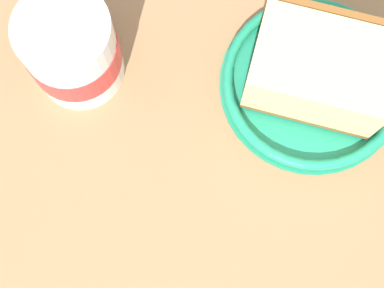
% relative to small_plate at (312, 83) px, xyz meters
% --- Properties ---
extents(ground_plane, '(1.47, 1.47, 0.03)m').
position_rel_small_plate_xyz_m(ground_plane, '(0.06, -0.03, -0.02)').
color(ground_plane, '#936D47').
extents(small_plate, '(0.16, 0.16, 0.02)m').
position_rel_small_plate_xyz_m(small_plate, '(0.00, 0.00, 0.00)').
color(small_plate, '#1E8C66').
rests_on(small_plate, ground_plane).
extents(cake_slice, '(0.14, 0.14, 0.06)m').
position_rel_small_plate_xyz_m(cake_slice, '(-0.00, -0.00, 0.03)').
color(cake_slice, brown).
rests_on(cake_slice, small_plate).
extents(tea_mug, '(0.09, 0.09, 0.09)m').
position_rel_small_plate_xyz_m(tea_mug, '(0.18, -0.10, 0.04)').
color(tea_mug, white).
rests_on(tea_mug, ground_plane).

